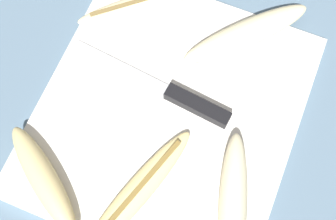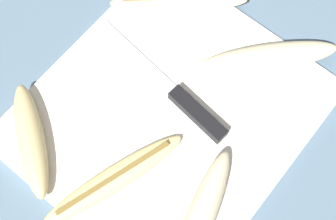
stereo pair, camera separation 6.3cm
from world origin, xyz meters
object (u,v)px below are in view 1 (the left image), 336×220
banana_golden_short (138,192)px  banana_pale_long (246,33)px  knife (179,97)px  banana_bright_far (233,208)px  banana_cream_curved (144,3)px  banana_spotted_left (43,178)px

banana_golden_short → banana_pale_long: 0.27m
knife → banana_bright_far: banana_bright_far is taller
banana_bright_far → banana_pale_long: bearing=15.0°
banana_pale_long → banana_bright_far: size_ratio=0.89×
banana_cream_curved → banana_pale_long: bearing=-88.0°
banana_pale_long → banana_spotted_left: bearing=149.8°
knife → banana_bright_far: size_ratio=1.26×
banana_golden_short → banana_spotted_left: banana_spotted_left is taller
banana_bright_far → knife: bearing=45.3°
banana_cream_curved → banana_spotted_left: 0.29m
knife → banana_cream_curved: bearing=47.1°
banana_bright_far → banana_spotted_left: size_ratio=1.29×
banana_golden_short → banana_spotted_left: (-0.03, 0.12, 0.01)m
banana_golden_short → banana_cream_curved: (0.26, 0.10, 0.00)m
banana_pale_long → banana_bright_far: banana_bright_far is taller
banana_golden_short → banana_cream_curved: bearing=21.4°
knife → banana_bright_far: 0.17m
knife → banana_spotted_left: bearing=151.6°
banana_golden_short → banana_pale_long: size_ratio=1.19×
banana_golden_short → banana_bright_far: 0.12m
banana_golden_short → banana_pale_long: (0.27, -0.05, 0.01)m
knife → banana_spotted_left: banana_spotted_left is taller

